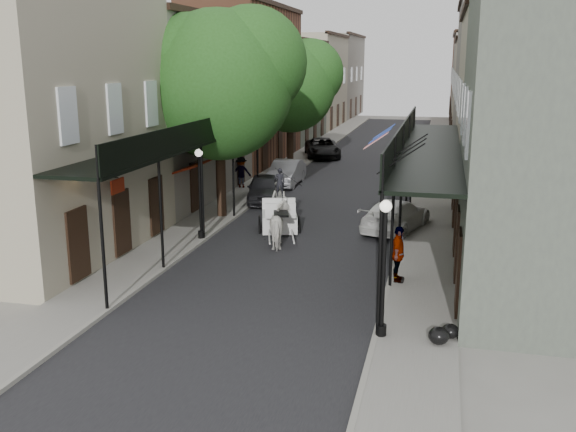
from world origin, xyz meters
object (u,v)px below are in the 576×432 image
Objects in this scene: horse at (281,225)px; car_right_far at (402,156)px; pedestrian_sidewalk_right at (398,254)px; tree_near at (228,79)px; car_right_near at (396,215)px; pedestrian_sidewalk_left at (241,172)px; lamppost_right_near at (384,267)px; carriage at (279,204)px; pedestrian_walking at (279,199)px; tree_far at (296,83)px; car_left_mid at (286,173)px; car_left_near at (264,189)px; lamppost_right_far at (417,157)px; lamppost_left at (200,192)px; car_left_far at (322,148)px.

horse reaches higher than car_right_far.
car_right_far is at bearing 6.42° from pedestrian_sidewalk_right.
tree_near is 9.74m from car_right_near.
lamppost_right_near is at bearing 106.19° from pedestrian_sidewalk_left.
carriage reaches higher than pedestrian_sidewalk_right.
pedestrian_walking is at bearing 115.49° from lamppost_right_near.
pedestrian_walking is (-0.56, 2.18, -0.27)m from carriage.
tree_far is 5.01× the size of pedestrian_walking.
tree_near is 2.45× the size of car_right_far.
car_left_mid is (-7.70, 20.71, -1.31)m from lamppost_right_near.
tree_far reaches higher than car_left_mid.
lamppost_right_far is at bearing 14.38° from car_left_near.
horse is (3.42, 0.00, -1.18)m from lamppost_left.
car_left_near is 8.37m from car_right_near.
car_left_near is at bearing 86.35° from lamppost_left.
car_left_mid is at bearing 87.75° from lamppost_left.
lamppost_left is (0.10, -4.18, -4.44)m from tree_near.
lamppost_right_near is at bearing -78.11° from car_left_near.
car_right_near is at bearing 24.79° from lamppost_left.
lamppost_right_near is at bearing -92.40° from car_left_far.
lamppost_left is 11.03m from pedestrian_sidewalk_left.
car_right_far is at bearing 61.95° from carriage.
lamppost_right_near is at bearing -55.73° from tree_near.
lamppost_left reaches higher than car_left_near.
tree_far reaches higher than car_right_near.
car_right_near is at bearing -4.55° from tree_near.
pedestrian_walking is (-6.10, -7.21, -1.19)m from lamppost_right_far.
car_left_far is 1.35× the size of car_right_far.
pedestrian_walking is 10.38m from pedestrian_sidewalk_right.
lamppost_left is 0.87× the size of car_left_near.
tree_far is 4.17× the size of horse.
lamppost_right_near is 1.27× the size of carriage.
pedestrian_sidewalk_left reaches higher than car_left_near.
lamppost_right_far is 10.16m from car_right_far.
lamppost_right_far is 10.94m from carriage.
tree_far is at bearing -45.73° from car_right_near.
pedestrian_walking is at bearing -76.29° from car_left_near.
car_left_far is at bearing 79.43° from carriage.
horse is 8.36m from car_left_near.
horse is 4.97m from pedestrian_walking.
tree_far is 1.91× the size of car_left_mid.
tree_near is 21.01m from car_left_far.
car_left_far is at bearing 109.10° from pedestrian_walking.
car_left_near is 0.90× the size of car_right_near.
tree_far is at bearing -111.89° from car_left_far.
pedestrian_sidewalk_left is 13.71m from car_left_far.
lamppost_right_far is 2.08× the size of pedestrian_sidewalk_left.
pedestrian_walking is 0.96× the size of pedestrian_sidewalk_left.
car_left_far is (-7.68, 32.38, -1.31)m from lamppost_right_near.
lamppost_right_far is at bearing 3.26° from pedestrian_sidewalk_right.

